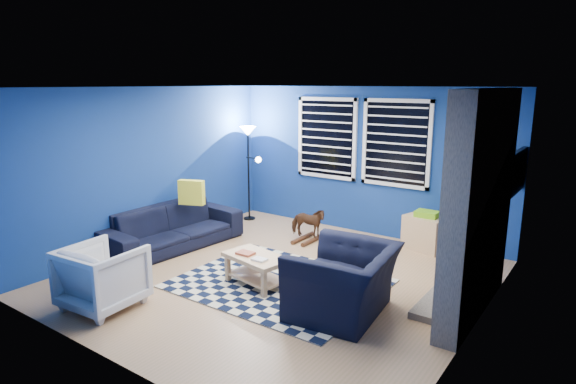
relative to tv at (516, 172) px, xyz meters
The scene contains 18 objects.
floor 3.46m from the tv, 140.73° to the right, with size 5.00×5.00×0.00m, color tan.
ceiling 3.35m from the tv, 140.73° to the right, with size 5.00×5.00×0.00m, color white.
wall_back 2.50m from the tv, 168.45° to the left, with size 5.00×5.00×0.00m, color navy.
wall_left 5.34m from the tv, 157.98° to the right, with size 5.00×5.00×0.00m, color navy.
wall_right 2.01m from the tv, 88.45° to the right, with size 5.00×5.00×0.00m, color navy.
fireplace 1.52m from the tv, 93.32° to the right, with size 0.65×2.00×2.50m.
window_left 3.24m from the tv, behind, with size 1.17×0.06×1.42m.
window_right 1.96m from the tv, 166.32° to the left, with size 1.17×0.06×1.42m.
tv is the anchor object (origin of this frame).
rug 3.47m from the tv, 137.01° to the right, with size 2.50×2.00×0.02m, color black.
sofa 5.07m from the tv, 156.51° to the right, with size 0.89×2.27×0.66m, color black.
armchair_big 2.89m from the tv, 117.59° to the right, with size 1.04×1.19×0.77m, color black.
armchair_bent 5.37m from the tv, 133.03° to the right, with size 0.79×0.82×0.74m, color gray.
rocking_horse 3.19m from the tv, behind, with size 0.59×0.27×0.50m, color #482517.
coffee_table 3.64m from the tv, 137.02° to the right, with size 0.92×0.64×0.43m.
cabinet 1.69m from the tv, 168.60° to the left, with size 0.72×0.57×0.62m.
floor_lamp 4.58m from the tv, behind, with size 0.48×0.30×1.77m.
throw_pillow 4.74m from the tv, 159.14° to the right, with size 0.41×0.12×0.39m, color yellow.
Camera 1 is at (3.59, -4.86, 2.55)m, focal length 30.00 mm.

